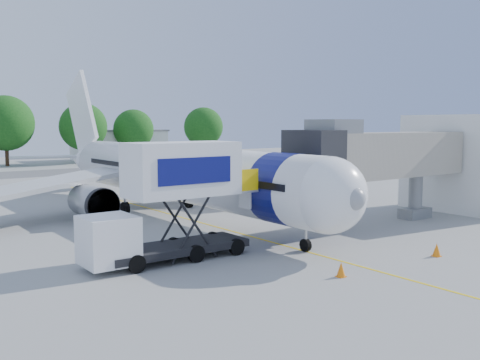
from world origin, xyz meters
TOP-DOWN VIEW (x-y plane):
  - ground at (0.00, 0.00)m, footprint 160.00×160.00m
  - guidance_line at (0.00, 0.00)m, footprint 0.15×70.00m
  - taxiway_strip at (0.00, 42.00)m, footprint 120.00×10.00m
  - aircraft at (0.00, 4.12)m, footprint 34.17×37.73m
  - jet_bridge at (7.99, -7.00)m, footprint 13.90×3.20m
  - terminal_stub at (18.50, -7.00)m, footprint 5.00×8.00m
  - catering_hiloader at (-6.26, -7.00)m, footprint 8.50×2.44m
  - ground_tug at (-1.05, -17.17)m, footprint 4.09×2.94m
  - safety_cone_a at (4.35, -14.00)m, footprint 0.41×0.41m
  - safety_cone_b at (-1.93, -13.65)m, footprint 0.39×0.39m
  - outbuilding_right at (22.00, 62.00)m, footprint 16.40×7.40m
  - tree_d at (1.56, 57.02)m, footprint 8.33×8.33m
  - tree_e at (13.08, 55.92)m, footprint 7.61×7.61m
  - tree_f at (22.39, 57.05)m, footprint 6.95×6.95m
  - tree_g at (37.17, 57.63)m, footprint 7.45×7.45m

SIDE VIEW (x-z plane):
  - ground at x=0.00m, z-range 0.00..0.00m
  - taxiway_strip at x=0.00m, z-range 0.00..0.01m
  - guidance_line at x=0.00m, z-range 0.00..0.01m
  - safety_cone_b at x=-1.93m, z-range -0.01..0.61m
  - safety_cone_a at x=4.35m, z-range -0.01..0.64m
  - ground_tug at x=-1.05m, z-range 0.04..1.51m
  - outbuilding_right at x=22.00m, z-range 0.01..5.31m
  - catering_hiloader at x=-6.26m, z-range 0.01..5.51m
  - aircraft at x=0.00m, z-range -2.73..8.62m
  - terminal_stub at x=18.50m, z-range 0.00..7.00m
  - jet_bridge at x=7.99m, z-range 1.04..7.64m
  - tree_f at x=22.39m, z-range 0.94..9.81m
  - tree_g at x=37.17m, z-range 1.01..10.51m
  - tree_e at x=13.08m, z-range 1.04..10.74m
  - tree_d at x=1.56m, z-range 1.14..11.76m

